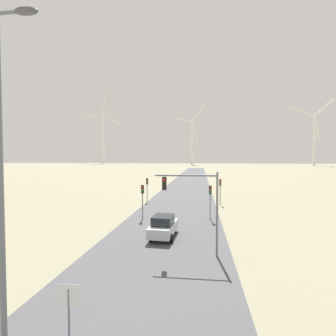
{
  "coord_description": "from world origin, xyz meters",
  "views": [
    {
      "loc": [
        2.86,
        -1.55,
        6.58
      ],
      "look_at": [
        0.0,
        21.53,
        5.66
      ],
      "focal_mm": 28.0,
      "sensor_mm": 36.0,
      "label": 1
    }
  ],
  "objects_px": {
    "wind_turbine_center": "(314,134)",
    "traffic_light_post_near_left": "(142,194)",
    "stop_sign_near": "(69,304)",
    "traffic_light_post_mid_left": "(147,185)",
    "traffic_light_mast_overhead": "(195,196)",
    "car_approaching": "(163,226)",
    "wind_turbine_left": "(192,137)",
    "streetlamp": "(0,158)",
    "traffic_light_post_mid_right": "(220,186)",
    "wind_turbine_far_left": "(103,132)",
    "traffic_light_post_near_right": "(210,195)"
  },
  "relations": [
    {
      "from": "traffic_light_post_mid_left",
      "to": "wind_turbine_far_left",
      "type": "relative_size",
      "value": 0.05
    },
    {
      "from": "stop_sign_near",
      "to": "traffic_light_post_mid_left",
      "type": "distance_m",
      "value": 29.78
    },
    {
      "from": "traffic_light_post_near_right",
      "to": "traffic_light_post_mid_left",
      "type": "bearing_deg",
      "value": 131.66
    },
    {
      "from": "traffic_light_post_near_left",
      "to": "wind_turbine_far_left",
      "type": "xyz_separation_m",
      "value": [
        -94.57,
        236.22,
        30.83
      ]
    },
    {
      "from": "traffic_light_post_mid_left",
      "to": "wind_turbine_far_left",
      "type": "xyz_separation_m",
      "value": [
        -92.9,
        225.72,
        30.91
      ]
    },
    {
      "from": "stop_sign_near",
      "to": "car_approaching",
      "type": "bearing_deg",
      "value": 83.69
    },
    {
      "from": "streetlamp",
      "to": "traffic_light_post_mid_right",
      "type": "bearing_deg",
      "value": 74.26
    },
    {
      "from": "traffic_light_post_near_right",
      "to": "traffic_light_post_mid_right",
      "type": "distance_m",
      "value": 9.01
    },
    {
      "from": "traffic_light_post_mid_right",
      "to": "car_approaching",
      "type": "distance_m",
      "value": 16.69
    },
    {
      "from": "wind_turbine_center",
      "to": "traffic_light_post_near_right",
      "type": "bearing_deg",
      "value": -114.62
    },
    {
      "from": "traffic_light_mast_overhead",
      "to": "wind_turbine_center",
      "type": "relative_size",
      "value": 0.1
    },
    {
      "from": "stop_sign_near",
      "to": "traffic_light_post_mid_right",
      "type": "relative_size",
      "value": 0.63
    },
    {
      "from": "wind_turbine_far_left",
      "to": "traffic_light_post_mid_left",
      "type": "bearing_deg",
      "value": -67.63
    },
    {
      "from": "traffic_light_post_near_right",
      "to": "traffic_light_mast_overhead",
      "type": "bearing_deg",
      "value": -97.82
    },
    {
      "from": "wind_turbine_left",
      "to": "wind_turbine_far_left",
      "type": "bearing_deg",
      "value": 165.16
    },
    {
      "from": "traffic_light_post_near_left",
      "to": "wind_turbine_far_left",
      "type": "bearing_deg",
      "value": 111.82
    },
    {
      "from": "traffic_light_mast_overhead",
      "to": "streetlamp",
      "type": "bearing_deg",
      "value": -116.46
    },
    {
      "from": "stop_sign_near",
      "to": "traffic_light_post_mid_right",
      "type": "bearing_deg",
      "value": 75.82
    },
    {
      "from": "car_approaching",
      "to": "traffic_light_mast_overhead",
      "type": "bearing_deg",
      "value": -54.13
    },
    {
      "from": "traffic_light_post_near_right",
      "to": "wind_turbine_far_left",
      "type": "bearing_deg",
      "value": 113.35
    },
    {
      "from": "car_approaching",
      "to": "wind_turbine_center",
      "type": "bearing_deg",
      "value": 65.15
    },
    {
      "from": "traffic_light_post_mid_left",
      "to": "traffic_light_mast_overhead",
      "type": "distance_m",
      "value": 21.71
    },
    {
      "from": "traffic_light_post_near_left",
      "to": "traffic_light_post_near_right",
      "type": "relative_size",
      "value": 1.01
    },
    {
      "from": "traffic_light_post_near_right",
      "to": "wind_turbine_left",
      "type": "xyz_separation_m",
      "value": [
        -8.77,
        211.04,
        22.27
      ]
    },
    {
      "from": "stop_sign_near",
      "to": "car_approaching",
      "type": "height_order",
      "value": "stop_sign_near"
    },
    {
      "from": "stop_sign_near",
      "to": "wind_turbine_center",
      "type": "height_order",
      "value": "wind_turbine_center"
    },
    {
      "from": "traffic_light_post_mid_right",
      "to": "traffic_light_mast_overhead",
      "type": "bearing_deg",
      "value": -99.21
    },
    {
      "from": "wind_turbine_center",
      "to": "traffic_light_post_near_left",
      "type": "bearing_deg",
      "value": -116.28
    },
    {
      "from": "traffic_light_post_near_left",
      "to": "traffic_light_post_mid_left",
      "type": "xyz_separation_m",
      "value": [
        -1.66,
        10.5,
        -0.08
      ]
    },
    {
      "from": "streetlamp",
      "to": "traffic_light_post_near_left",
      "type": "height_order",
      "value": "streetlamp"
    },
    {
      "from": "wind_turbine_center",
      "to": "traffic_light_mast_overhead",
      "type": "bearing_deg",
      "value": -113.85
    },
    {
      "from": "traffic_light_mast_overhead",
      "to": "wind_turbine_left",
      "type": "xyz_separation_m",
      "value": [
        -7.35,
        221.42,
        20.92
      ]
    },
    {
      "from": "streetlamp",
      "to": "traffic_light_post_mid_left",
      "type": "height_order",
      "value": "streetlamp"
    },
    {
      "from": "traffic_light_post_mid_right",
      "to": "wind_turbine_center",
      "type": "xyz_separation_m",
      "value": [
        87.95,
        186.77,
        22.71
      ]
    },
    {
      "from": "car_approaching",
      "to": "traffic_light_post_mid_right",
      "type": "bearing_deg",
      "value": 69.69
    },
    {
      "from": "traffic_light_post_mid_left",
      "to": "wind_turbine_left",
      "type": "xyz_separation_m",
      "value": [
        0.09,
        201.08,
        22.33
      ]
    },
    {
      "from": "traffic_light_post_mid_left",
      "to": "car_approaching",
      "type": "bearing_deg",
      "value": -73.97
    },
    {
      "from": "traffic_light_post_mid_left",
      "to": "traffic_light_post_mid_right",
      "type": "distance_m",
      "value": 10.61
    },
    {
      "from": "streetlamp",
      "to": "car_approaching",
      "type": "xyz_separation_m",
      "value": [
        2.67,
        14.33,
        -5.67
      ]
    },
    {
      "from": "wind_turbine_left",
      "to": "wind_turbine_center",
      "type": "xyz_separation_m",
      "value": [
        98.41,
        -15.42,
        0.42
      ]
    },
    {
      "from": "traffic_light_mast_overhead",
      "to": "car_approaching",
      "type": "distance_m",
      "value": 5.48
    },
    {
      "from": "stop_sign_near",
      "to": "traffic_light_post_near_left",
      "type": "relative_size",
      "value": 0.62
    },
    {
      "from": "traffic_light_post_near_left",
      "to": "stop_sign_near",
      "type": "bearing_deg",
      "value": -84.9
    },
    {
      "from": "streetlamp",
      "to": "traffic_light_mast_overhead",
      "type": "relative_size",
      "value": 1.9
    },
    {
      "from": "traffic_light_post_near_left",
      "to": "car_approaching",
      "type": "height_order",
      "value": "traffic_light_post_near_left"
    },
    {
      "from": "traffic_light_post_near_left",
      "to": "traffic_light_post_mid_left",
      "type": "relative_size",
      "value": 1.03
    },
    {
      "from": "traffic_light_post_mid_right",
      "to": "wind_turbine_far_left",
      "type": "bearing_deg",
      "value": 114.52
    },
    {
      "from": "wind_turbine_far_left",
      "to": "wind_turbine_left",
      "type": "relative_size",
      "value": 1.42
    },
    {
      "from": "traffic_light_post_mid_left",
      "to": "car_approaching",
      "type": "height_order",
      "value": "traffic_light_post_mid_left"
    },
    {
      "from": "streetlamp",
      "to": "traffic_light_post_near_right",
      "type": "xyz_separation_m",
      "value": [
        6.74,
        21.05,
        -3.92
      ]
    }
  ]
}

